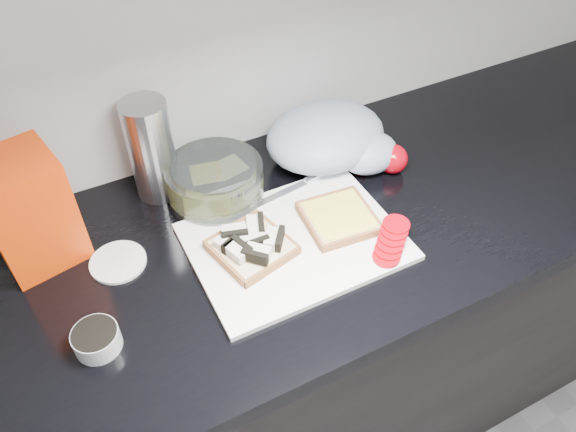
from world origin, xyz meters
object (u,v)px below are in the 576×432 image
object	(u,v)px
cutting_board	(295,242)
glass_bowl	(215,182)
bread_bag	(28,211)
steel_canister	(152,150)

from	to	relation	value
cutting_board	glass_bowl	distance (m)	0.22
cutting_board	bread_bag	world-z (taller)	bread_bag
cutting_board	steel_canister	world-z (taller)	steel_canister
glass_bowl	steel_canister	size ratio (longest dim) A/B	0.91
glass_bowl	steel_canister	bearing A→B (deg)	143.33
cutting_board	bread_bag	bearing A→B (deg)	155.53
steel_canister	cutting_board	bearing A→B (deg)	-55.51
cutting_board	steel_canister	size ratio (longest dim) A/B	1.81
glass_bowl	steel_canister	world-z (taller)	steel_canister
steel_canister	glass_bowl	bearing A→B (deg)	-36.67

